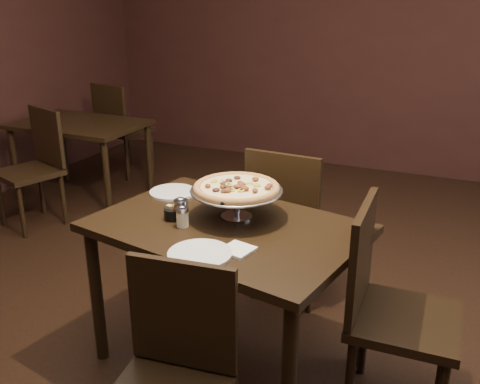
% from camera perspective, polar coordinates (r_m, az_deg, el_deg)
% --- Properties ---
extents(room, '(6.04, 7.04, 2.84)m').
position_cam_1_polar(room, '(2.40, -0.23, 10.95)').
color(room, black).
rests_on(room, ground).
extents(dining_table, '(1.37, 1.04, 0.77)m').
position_cam_1_polar(dining_table, '(2.57, -1.48, -5.52)').
color(dining_table, black).
rests_on(dining_table, ground).
extents(background_table, '(1.13, 0.75, 0.71)m').
position_cam_1_polar(background_table, '(5.07, -16.69, 6.12)').
color(background_table, black).
rests_on(background_table, ground).
extents(pizza_stand, '(0.45, 0.45, 0.18)m').
position_cam_1_polar(pizza_stand, '(2.55, -0.38, 0.41)').
color(pizza_stand, '#B0B0B7').
rests_on(pizza_stand, dining_table).
extents(parmesan_shaker, '(0.06, 0.06, 0.11)m').
position_cam_1_polar(parmesan_shaker, '(2.50, -6.17, -2.61)').
color(parmesan_shaker, '#F8EBC1').
rests_on(parmesan_shaker, dining_table).
extents(pepper_flake_shaker, '(0.07, 0.07, 0.12)m').
position_cam_1_polar(pepper_flake_shaker, '(2.57, -6.33, -1.87)').
color(pepper_flake_shaker, maroon).
rests_on(pepper_flake_shaker, dining_table).
extents(packet_caddy, '(0.09, 0.09, 0.07)m').
position_cam_1_polar(packet_caddy, '(2.59, -7.16, -2.27)').
color(packet_caddy, black).
rests_on(packet_caddy, dining_table).
extents(napkin_stack, '(0.15, 0.15, 0.01)m').
position_cam_1_polar(napkin_stack, '(2.27, -0.25, -6.19)').
color(napkin_stack, white).
rests_on(napkin_stack, dining_table).
extents(plate_left, '(0.25, 0.25, 0.01)m').
position_cam_1_polar(plate_left, '(2.93, -7.18, -0.00)').
color(plate_left, white).
rests_on(plate_left, dining_table).
extents(plate_near, '(0.27, 0.27, 0.01)m').
position_cam_1_polar(plate_near, '(2.24, -4.31, -6.60)').
color(plate_near, white).
rests_on(plate_near, dining_table).
extents(serving_spatula, '(0.12, 0.12, 0.02)m').
position_cam_1_polar(serving_spatula, '(2.40, -1.09, -1.04)').
color(serving_spatula, '#B0B0B7').
rests_on(serving_spatula, pizza_stand).
extents(chair_far, '(0.48, 0.48, 0.97)m').
position_cam_1_polar(chair_far, '(3.21, 5.25, -2.88)').
color(chair_far, black).
rests_on(chair_far, ground).
extents(chair_near, '(0.47, 0.47, 0.91)m').
position_cam_1_polar(chair_near, '(2.07, -7.31, -18.94)').
color(chair_near, black).
rests_on(chair_near, ground).
extents(chair_side, '(0.47, 0.47, 0.98)m').
position_cam_1_polar(chair_side, '(2.45, 15.47, -11.40)').
color(chair_side, black).
rests_on(chair_side, ground).
extents(bg_chair_far, '(0.52, 0.52, 0.95)m').
position_cam_1_polar(bg_chair_far, '(5.62, -12.70, 6.88)').
color(bg_chair_far, black).
rests_on(bg_chair_far, ground).
extents(bg_chair_near, '(0.55, 0.55, 0.94)m').
position_cam_1_polar(bg_chair_near, '(4.60, -20.96, 2.90)').
color(bg_chair_near, black).
rests_on(bg_chair_near, ground).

